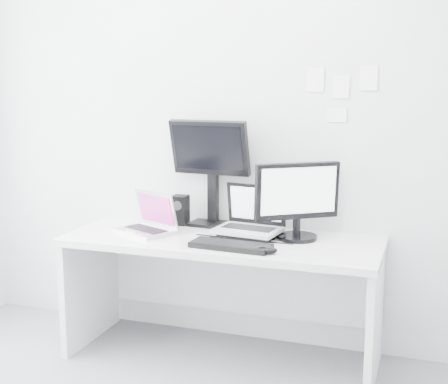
# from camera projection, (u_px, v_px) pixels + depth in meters

# --- Properties ---
(back_wall) EXTENTS (3.60, 0.00, 3.60)m
(back_wall) POSITION_uv_depth(u_px,v_px,m) (241.00, 125.00, 3.75)
(back_wall) COLOR silver
(back_wall) RESTS_ON ground
(desk) EXTENTS (1.80, 0.70, 0.73)m
(desk) POSITION_uv_depth(u_px,v_px,m) (222.00, 299.00, 3.60)
(desk) COLOR silver
(desk) RESTS_ON ground
(macbook) EXTENTS (0.41, 0.37, 0.25)m
(macbook) POSITION_uv_depth(u_px,v_px,m) (144.00, 212.00, 3.63)
(macbook) COLOR silver
(macbook) RESTS_ON desk
(speaker) EXTENTS (0.11, 0.11, 0.18)m
(speaker) POSITION_uv_depth(u_px,v_px,m) (180.00, 210.00, 3.85)
(speaker) COLOR black
(speaker) RESTS_ON desk
(dell_laptop) EXTENTS (0.40, 0.33, 0.30)m
(dell_laptop) POSITION_uv_depth(u_px,v_px,m) (248.00, 211.00, 3.53)
(dell_laptop) COLOR #B9BBC1
(dell_laptop) RESTS_ON desk
(rear_monitor) EXTENTS (0.51, 0.22, 0.67)m
(rear_monitor) POSITION_uv_depth(u_px,v_px,m) (211.00, 172.00, 3.78)
(rear_monitor) COLOR black
(rear_monitor) RESTS_ON desk
(samsung_monitor) EXTENTS (0.53, 0.47, 0.45)m
(samsung_monitor) POSITION_uv_depth(u_px,v_px,m) (298.00, 200.00, 3.47)
(samsung_monitor) COLOR black
(samsung_monitor) RESTS_ON desk
(keyboard) EXTENTS (0.45, 0.19, 0.03)m
(keyboard) POSITION_uv_depth(u_px,v_px,m) (231.00, 246.00, 3.31)
(keyboard) COLOR black
(keyboard) RESTS_ON desk
(mouse) EXTENTS (0.12, 0.08, 0.04)m
(mouse) POSITION_uv_depth(u_px,v_px,m) (266.00, 250.00, 3.21)
(mouse) COLOR black
(mouse) RESTS_ON desk
(wall_note_0) EXTENTS (0.10, 0.00, 0.14)m
(wall_note_0) POSITION_uv_depth(u_px,v_px,m) (315.00, 80.00, 3.56)
(wall_note_0) COLOR white
(wall_note_0) RESTS_ON back_wall
(wall_note_1) EXTENTS (0.09, 0.00, 0.13)m
(wall_note_1) POSITION_uv_depth(u_px,v_px,m) (341.00, 87.00, 3.52)
(wall_note_1) COLOR white
(wall_note_1) RESTS_ON back_wall
(wall_note_2) EXTENTS (0.10, 0.00, 0.14)m
(wall_note_2) POSITION_uv_depth(u_px,v_px,m) (369.00, 78.00, 3.46)
(wall_note_2) COLOR white
(wall_note_2) RESTS_ON back_wall
(wall_note_3) EXTENTS (0.11, 0.00, 0.08)m
(wall_note_3) POSITION_uv_depth(u_px,v_px,m) (337.00, 115.00, 3.55)
(wall_note_3) COLOR white
(wall_note_3) RESTS_ON back_wall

